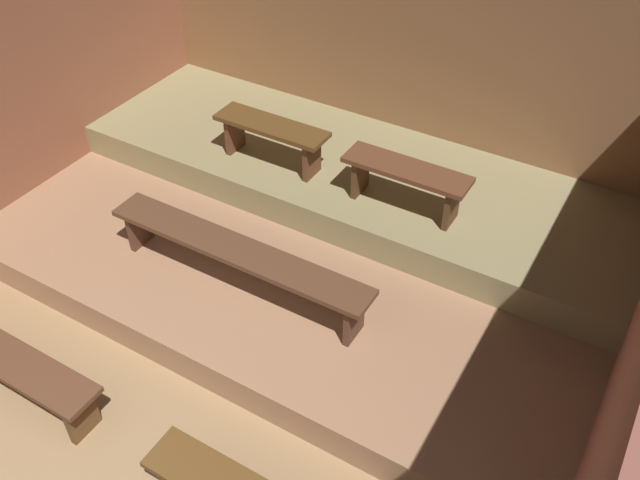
{
  "coord_description": "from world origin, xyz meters",
  "views": [
    {
      "loc": [
        2.51,
        -0.76,
        4.31
      ],
      "look_at": [
        0.23,
        3.08,
        0.5
      ],
      "focal_mm": 38.62,
      "sensor_mm": 36.0,
      "label": 1
    }
  ],
  "objects_px": {
    "bench_middle_left": "(272,133)",
    "bench_middle_right": "(406,177)",
    "bench_floor_left": "(29,376)",
    "bench_lower_center": "(237,254)"
  },
  "relations": [
    {
      "from": "bench_middle_left",
      "to": "bench_middle_right",
      "type": "relative_size",
      "value": 1.0
    },
    {
      "from": "bench_floor_left",
      "to": "bench_middle_right",
      "type": "relative_size",
      "value": 1.09
    },
    {
      "from": "bench_lower_center",
      "to": "bench_middle_left",
      "type": "distance_m",
      "value": 1.44
    },
    {
      "from": "bench_floor_left",
      "to": "bench_middle_right",
      "type": "xyz_separation_m",
      "value": [
        1.61,
        2.87,
        0.59
      ]
    },
    {
      "from": "bench_lower_center",
      "to": "bench_middle_left",
      "type": "bearing_deg",
      "value": 112.09
    },
    {
      "from": "bench_floor_left",
      "to": "bench_lower_center",
      "type": "relative_size",
      "value": 0.51
    },
    {
      "from": "bench_floor_left",
      "to": "bench_lower_center",
      "type": "height_order",
      "value": "bench_lower_center"
    },
    {
      "from": "bench_lower_center",
      "to": "bench_floor_left",
      "type": "bearing_deg",
      "value": -115.9
    },
    {
      "from": "bench_middle_left",
      "to": "bench_middle_right",
      "type": "height_order",
      "value": "same"
    },
    {
      "from": "bench_middle_right",
      "to": "bench_floor_left",
      "type": "bearing_deg",
      "value": -119.18
    }
  ]
}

